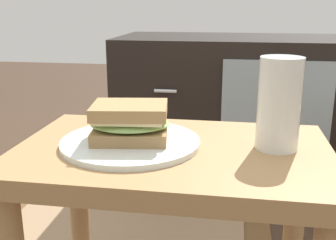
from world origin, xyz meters
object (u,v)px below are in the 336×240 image
object	(u,v)px
tv_cabinet	(240,110)
beer_glass	(279,106)
sandwich_front	(130,122)
plate	(131,142)

from	to	relation	value
tv_cabinet	beer_glass	bearing A→B (deg)	-86.82
tv_cabinet	beer_glass	size ratio (longest dim) A/B	5.96
tv_cabinet	sandwich_front	size ratio (longest dim) A/B	6.18
sandwich_front	beer_glass	bearing A→B (deg)	5.00
tv_cabinet	plate	world-z (taller)	tv_cabinet
sandwich_front	beer_glass	world-z (taller)	beer_glass
plate	beer_glass	xyz separation A→B (m)	(0.26, 0.02, 0.07)
tv_cabinet	plate	distance (m)	0.98
sandwich_front	beer_glass	size ratio (longest dim) A/B	0.96
plate	sandwich_front	xyz separation A→B (m)	(-0.00, 0.00, 0.04)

